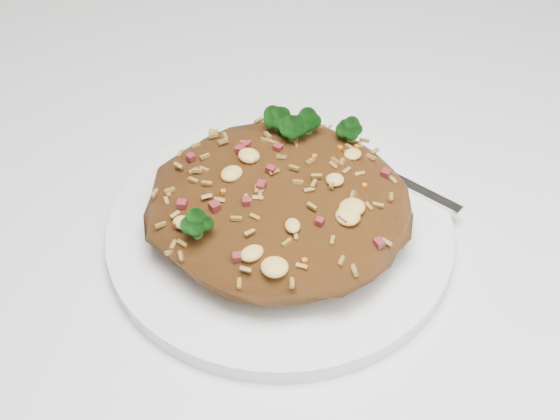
{
  "coord_description": "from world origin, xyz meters",
  "views": [
    {
      "loc": [
        0.06,
        -0.37,
        1.18
      ],
      "look_at": [
        0.01,
        0.02,
        0.78
      ],
      "focal_mm": 50.0,
      "sensor_mm": 36.0,
      "label": 1
    }
  ],
  "objects_px": {
    "dining_table": "(267,327)",
    "fried_rice": "(280,195)",
    "plate": "(280,231)",
    "fork": "(378,169)"
  },
  "relations": [
    {
      "from": "fork",
      "to": "dining_table",
      "type": "bearing_deg",
      "value": -101.21
    },
    {
      "from": "fried_rice",
      "to": "fork",
      "type": "relative_size",
      "value": 1.31
    },
    {
      "from": "dining_table",
      "to": "fried_rice",
      "type": "relative_size",
      "value": 6.31
    },
    {
      "from": "dining_table",
      "to": "fried_rice",
      "type": "height_order",
      "value": "fried_rice"
    },
    {
      "from": "plate",
      "to": "fork",
      "type": "xyz_separation_m",
      "value": [
        0.07,
        0.07,
        0.01
      ]
    },
    {
      "from": "dining_table",
      "to": "fork",
      "type": "distance_m",
      "value": 0.16
    },
    {
      "from": "dining_table",
      "to": "plate",
      "type": "distance_m",
      "value": 0.1
    },
    {
      "from": "plate",
      "to": "fork",
      "type": "height_order",
      "value": "fork"
    },
    {
      "from": "dining_table",
      "to": "fried_rice",
      "type": "distance_m",
      "value": 0.14
    },
    {
      "from": "dining_table",
      "to": "fried_rice",
      "type": "xyz_separation_m",
      "value": [
        0.01,
        0.02,
        0.13
      ]
    }
  ]
}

